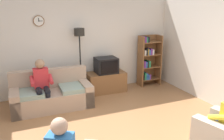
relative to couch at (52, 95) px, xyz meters
The scene contains 9 objects.
ground_plane 2.02m from the couch, 61.56° to the right, with size 12.00×12.00×0.00m, color #9E6B42.
back_wall_assembly 1.67m from the couch, 43.51° to the left, with size 6.20×0.17×2.70m.
couch is the anchor object (origin of this frame).
tv_stand 1.70m from the couch, 16.88° to the left, with size 1.10×0.56×0.57m.
tv 1.76m from the couch, 16.09° to the left, with size 0.60×0.49×0.44m.
bookshelf 3.14m from the couch, 10.46° to the left, with size 0.68×0.36×1.55m.
floor_lamp 1.57m from the couch, 33.04° to the left, with size 0.28×0.28×1.85m.
person_on_couch 0.46m from the couch, 153.38° to the right, with size 0.51×0.54×1.24m.
person_in_right_armchair 3.83m from the couch, 49.03° to the right, with size 0.58×0.60×1.12m.
Camera 1 is at (-1.68, -3.79, 2.48)m, focal length 37.75 mm.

